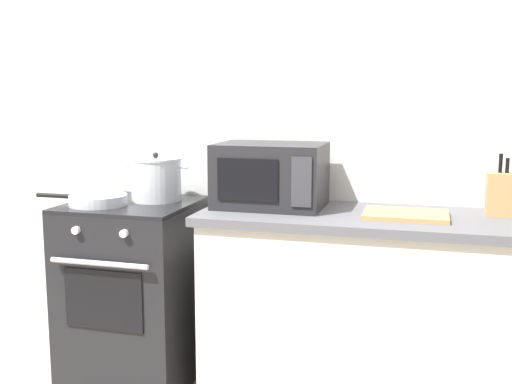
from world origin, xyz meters
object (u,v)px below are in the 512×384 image
(microwave, at_px, (271,175))
(cutting_board, at_px, (406,215))
(stove, at_px, (134,292))
(frying_pan, at_px, (97,200))
(stock_pot, at_px, (156,179))
(knife_block, at_px, (502,194))

(microwave, xyz_separation_m, cutting_board, (0.63, -0.08, -0.14))
(stove, height_order, frying_pan, frying_pan)
(stock_pot, bearing_deg, microwave, -0.87)
(stove, bearing_deg, knife_block, 4.71)
(stove, xyz_separation_m, cutting_board, (1.31, 0.00, 0.47))
(frying_pan, bearing_deg, cutting_board, 4.33)
(microwave, bearing_deg, cutting_board, -7.10)
(stock_pot, bearing_deg, knife_block, 1.87)
(microwave, height_order, knife_block, microwave)
(frying_pan, relative_size, microwave, 0.95)
(stove, xyz_separation_m, microwave, (0.69, 0.08, 0.61))
(frying_pan, xyz_separation_m, cutting_board, (1.44, 0.11, -0.02))
(microwave, xyz_separation_m, knife_block, (1.03, 0.06, -0.05))
(microwave, bearing_deg, stove, -173.43)
(stove, height_order, knife_block, knife_block)
(stove, relative_size, frying_pan, 1.94)
(stock_pot, bearing_deg, frying_pan, -138.28)
(stove, height_order, cutting_board, cutting_board)
(knife_block, bearing_deg, frying_pan, -172.29)
(stock_pot, relative_size, frying_pan, 0.71)
(stock_pot, height_order, cutting_board, stock_pot)
(stock_pot, distance_m, cutting_board, 1.23)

